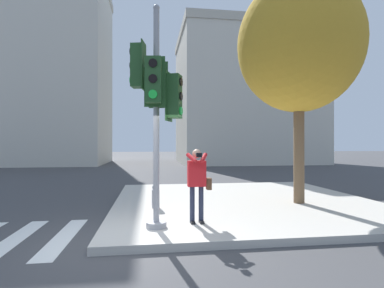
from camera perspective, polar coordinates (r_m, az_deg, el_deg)
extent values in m
plane|color=#424244|center=(6.07, -13.50, -18.31)|extent=(160.00, 160.00, 0.00)
cube|color=#BCB7AD|center=(9.87, 9.68, -10.76)|extent=(8.00, 8.00, 0.16)
cube|color=silver|center=(6.95, -23.20, -15.91)|extent=(0.40, 2.79, 0.01)
cube|color=silver|center=(7.24, -30.59, -15.25)|extent=(0.40, 2.79, 0.01)
cylinder|color=#939399|center=(6.54, -6.81, -14.99)|extent=(0.43, 0.43, 0.12)
cylinder|color=#939399|center=(6.36, -6.80, 5.41)|extent=(0.12, 0.12, 4.46)
sphere|color=#939399|center=(6.96, -6.79, 24.37)|extent=(0.14, 0.14, 0.14)
cylinder|color=#939399|center=(6.63, -6.55, 11.31)|extent=(0.09, 0.23, 0.05)
cube|color=#234C23|center=(6.86, -6.25, 10.92)|extent=(0.34, 0.29, 0.90)
cube|color=#234C23|center=(6.73, -6.42, 11.14)|extent=(0.42, 0.10, 1.02)
cylinder|color=black|center=(7.05, -6.07, 13.11)|extent=(0.17, 0.06, 0.17)
cylinder|color=black|center=(6.99, -6.07, 10.71)|extent=(0.17, 0.06, 0.17)
cylinder|color=green|center=(6.94, -6.08, 8.28)|extent=(0.17, 0.06, 0.17)
cylinder|color=#939399|center=(6.29, -7.00, 11.54)|extent=(0.08, 0.23, 0.05)
cube|color=#234C23|center=(6.06, -7.29, 11.98)|extent=(0.33, 0.28, 0.90)
cube|color=#234C23|center=(6.19, -7.12, 11.72)|extent=(0.42, 0.08, 1.02)
cylinder|color=black|center=(6.00, -7.46, 15.05)|extent=(0.17, 0.05, 0.17)
cylinder|color=black|center=(5.93, -7.46, 12.25)|extent=(0.17, 0.05, 0.17)
cylinder|color=green|center=(5.87, -7.46, 9.39)|extent=(0.17, 0.05, 0.17)
cylinder|color=#939399|center=(6.58, -8.33, 14.49)|extent=(0.23, 0.09, 0.05)
cube|color=#234C23|center=(6.63, -10.36, 14.38)|extent=(0.29, 0.34, 0.90)
cube|color=#234C23|center=(6.60, -9.21, 14.45)|extent=(0.11, 0.42, 1.02)
cylinder|color=black|center=(6.74, -11.52, 16.78)|extent=(0.06, 0.17, 0.17)
cylinder|color=black|center=(6.66, -11.52, 14.31)|extent=(0.06, 0.17, 0.17)
cylinder|color=green|center=(6.59, -11.52, 11.78)|extent=(0.06, 0.17, 0.17)
cylinder|color=#939399|center=(6.35, -5.32, 8.91)|extent=(0.23, 0.13, 0.05)
cube|color=#234C23|center=(6.28, -3.30, 9.01)|extent=(0.33, 0.37, 0.90)
cube|color=#234C23|center=(6.32, -4.46, 8.95)|extent=(0.18, 0.40, 1.02)
cylinder|color=black|center=(6.29, -2.10, 11.77)|extent=(0.09, 0.17, 0.17)
cylinder|color=black|center=(6.24, -2.10, 9.07)|extent=(0.09, 0.17, 0.17)
cylinder|color=green|center=(6.20, -2.10, 6.33)|extent=(0.09, 0.17, 0.17)
cube|color=black|center=(6.83, 0.12, -14.66)|extent=(0.09, 0.24, 0.05)
cube|color=black|center=(6.86, 1.83, -14.59)|extent=(0.09, 0.24, 0.05)
cylinder|color=#282D42|center=(6.80, 0.05, -11.44)|extent=(0.11, 0.11, 0.81)
cylinder|color=#282D42|center=(6.83, 1.74, -11.39)|extent=(0.11, 0.11, 0.81)
cube|color=red|center=(6.72, 0.89, -5.64)|extent=(0.40, 0.22, 0.57)
sphere|color=tan|center=(6.69, 0.89, -1.85)|extent=(0.20, 0.20, 0.20)
cube|color=black|center=(6.39, 1.33, -2.11)|extent=(0.12, 0.10, 0.09)
cylinder|color=black|center=(6.32, 1.43, -2.13)|extent=(0.06, 0.08, 0.06)
cylinder|color=red|center=(6.54, -0.09, -2.67)|extent=(0.23, 0.35, 0.22)
cylinder|color=red|center=(6.58, 2.25, -2.66)|extent=(0.23, 0.35, 0.22)
cube|color=brown|center=(6.81, 3.21, -7.56)|extent=(0.10, 0.20, 0.26)
cylinder|color=brown|center=(9.52, 19.70, -0.21)|extent=(0.31, 0.31, 3.46)
ellipsoid|color=#BC8E28|center=(9.98, 19.67, 17.34)|extent=(3.66, 3.66, 4.03)
cylinder|color=#99999E|center=(8.42, -6.93, -10.32)|extent=(0.21, 0.21, 0.50)
sphere|color=#99999E|center=(8.38, -6.93, -8.20)|extent=(0.19, 0.19, 0.19)
cylinder|color=#99999E|center=(8.28, -6.91, -10.10)|extent=(0.09, 0.06, 0.09)
cube|color=beige|center=(34.63, -28.05, 11.53)|extent=(14.28, 10.27, 17.84)
cube|color=beige|center=(33.51, 9.86, 7.81)|extent=(13.97, 11.17, 13.12)
cube|color=#B2AD9E|center=(35.16, 9.85, 19.12)|extent=(14.17, 11.37, 0.80)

